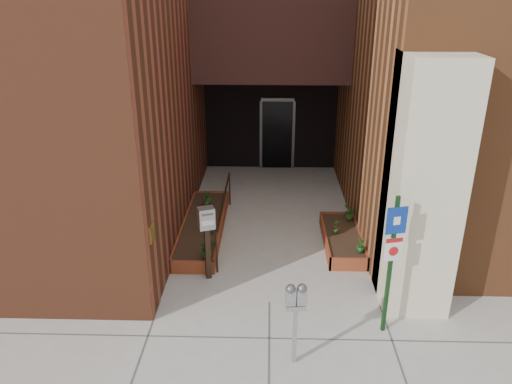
{
  "coord_description": "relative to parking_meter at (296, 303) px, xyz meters",
  "views": [
    {
      "loc": [
        -0.02,
        -7.59,
        5.37
      ],
      "look_at": [
        -0.29,
        1.8,
        1.42
      ],
      "focal_mm": 35.0,
      "sensor_mm": 36.0,
      "label": 1
    }
  ],
  "objects": [
    {
      "name": "ground",
      "position": [
        -0.38,
        1.53,
        -1.08
      ],
      "size": [
        80.0,
        80.0,
        0.0
      ],
      "primitive_type": "plane",
      "color": "#9E9991",
      "rests_on": "ground"
    },
    {
      "name": "shrub_right_a",
      "position": [
        1.47,
        2.91,
        -0.63
      ],
      "size": [
        0.22,
        0.22,
        0.29
      ],
      "primitive_type": "imported",
      "rotation": [
        0.0,
        0.0,
        1.16
      ],
      "color": "#175019",
      "rests_on": "planter_right"
    },
    {
      "name": "planter_right",
      "position": [
        1.22,
        3.73,
        -0.95
      ],
      "size": [
        0.8,
        2.2,
        0.3
      ],
      "color": "maroon",
      "rests_on": "ground"
    },
    {
      "name": "parking_meter",
      "position": [
        0.0,
        0.0,
        0.0
      ],
      "size": [
        0.32,
        0.16,
        1.39
      ],
      "color": "gray",
      "rests_on": "ground"
    },
    {
      "name": "handrail",
      "position": [
        -1.43,
        4.18,
        -0.33
      ],
      "size": [
        0.04,
        3.34,
        0.9
      ],
      "color": "black",
      "rests_on": "ground"
    },
    {
      "name": "sign_post",
      "position": [
        1.52,
        0.79,
        0.42
      ],
      "size": [
        0.33,
        0.12,
        2.44
      ],
      "color": "black",
      "rests_on": "ground"
    },
    {
      "name": "shrub_right_c",
      "position": [
        1.47,
        4.44,
        -0.61
      ],
      "size": [
        0.38,
        0.38,
        0.34
      ],
      "primitive_type": "imported",
      "rotation": [
        0.0,
        0.0,
        4.42
      ],
      "color": "#28621C",
      "rests_on": "planter_right"
    },
    {
      "name": "shrub_left_b",
      "position": [
        -1.7,
        3.7,
        -0.61
      ],
      "size": [
        0.26,
        0.26,
        0.34
      ],
      "primitive_type": "imported",
      "rotation": [
        0.0,
        0.0,
        2.49
      ],
      "color": "#184E16",
      "rests_on": "planter_left"
    },
    {
      "name": "shrub_left_d",
      "position": [
        -1.95,
        5.07,
        -0.58
      ],
      "size": [
        0.23,
        0.23,
        0.39
      ],
      "primitive_type": "imported",
      "rotation": [
        0.0,
        0.0,
        4.83
      ],
      "color": "#275518",
      "rests_on": "planter_left"
    },
    {
      "name": "payment_dropbox",
      "position": [
        -1.58,
        2.33,
        0.01
      ],
      "size": [
        0.36,
        0.31,
        1.51
      ],
      "color": "black",
      "rests_on": "ground"
    },
    {
      "name": "shrub_left_a",
      "position": [
        -1.63,
        2.63,
        -0.6
      ],
      "size": [
        0.46,
        0.46,
        0.36
      ],
      "primitive_type": "imported",
      "rotation": [
        0.0,
        0.0,
        0.67
      ],
      "color": "#174F16",
      "rests_on": "planter_left"
    },
    {
      "name": "shrub_right_b",
      "position": [
        1.06,
        3.71,
        -0.61
      ],
      "size": [
        0.18,
        0.18,
        0.33
      ],
      "primitive_type": "imported",
      "rotation": [
        0.0,
        0.0,
        3.17
      ],
      "color": "#215618",
      "rests_on": "planter_right"
    },
    {
      "name": "shrub_left_c",
      "position": [
        -1.93,
        5.29,
        -0.62
      ],
      "size": [
        0.25,
        0.25,
        0.32
      ],
      "primitive_type": "imported",
      "rotation": [
        0.0,
        0.0,
        3.73
      ],
      "color": "#1E5317",
      "rests_on": "planter_left"
    },
    {
      "name": "planter_left",
      "position": [
        -1.93,
        4.23,
        -0.95
      ],
      "size": [
        0.9,
        3.6,
        0.3
      ],
      "color": "maroon",
      "rests_on": "ground"
    }
  ]
}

